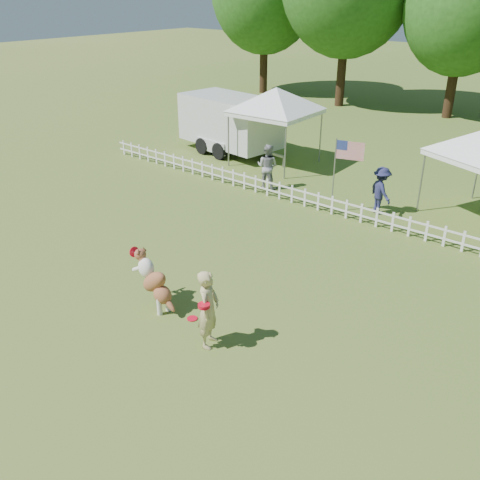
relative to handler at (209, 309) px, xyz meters
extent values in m
plane|color=#3A5F1E|center=(-0.85, 0.28, -0.81)|extent=(120.00, 120.00, 0.00)
imported|color=tan|center=(0.00, 0.00, 0.00)|extent=(0.60, 0.70, 1.63)
cylinder|color=red|center=(-0.87, 0.40, -0.80)|extent=(0.24, 0.24, 0.02)
imported|color=gray|center=(-4.57, 7.88, -0.04)|extent=(0.87, 0.74, 1.56)
imported|color=#23254B|center=(-0.53, 8.28, -0.07)|extent=(1.10, 0.99, 1.49)
camera|label=1|loc=(6.01, -6.25, 5.62)|focal=40.00mm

